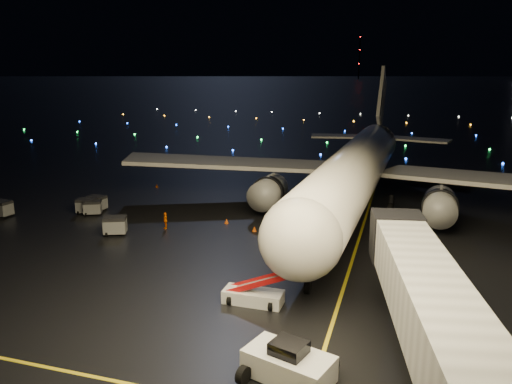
% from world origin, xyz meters
% --- Properties ---
extents(ground, '(2000.00, 2000.00, 0.00)m').
position_xyz_m(ground, '(0.00, 300.00, 0.00)').
color(ground, black).
rests_on(ground, ground).
extents(lane_centre, '(0.25, 80.00, 0.02)m').
position_xyz_m(lane_centre, '(12.00, 15.00, 0.01)').
color(lane_centre, gold).
rests_on(lane_centre, ground).
extents(lane_cross, '(60.00, 0.25, 0.02)m').
position_xyz_m(lane_cross, '(-5.00, -10.00, 0.01)').
color(lane_cross, gold).
rests_on(lane_cross, ground).
extents(airliner, '(58.96, 56.23, 16.10)m').
position_xyz_m(airliner, '(10.59, 27.88, 8.05)').
color(airliner, silver).
rests_on(airliner, ground).
extents(pushback_tug, '(5.07, 3.64, 2.17)m').
position_xyz_m(pushback_tug, '(10.66, -7.20, 1.09)').
color(pushback_tug, silver).
rests_on(pushback_tug, ground).
extents(belt_loader, '(6.08, 1.69, 2.94)m').
position_xyz_m(belt_loader, '(6.30, 0.63, 1.47)').
color(belt_loader, silver).
rests_on(belt_loader, ground).
extents(crew_c, '(0.68, 1.08, 1.71)m').
position_xyz_m(crew_c, '(-7.11, 13.83, 0.86)').
color(crew_c, orange).
rests_on(crew_c, ground).
extents(safety_cone_0, '(0.58, 0.58, 0.53)m').
position_xyz_m(safety_cone_0, '(1.77, 15.60, 0.27)').
color(safety_cone_0, '#E6530B').
rests_on(safety_cone_0, ground).
extents(safety_cone_1, '(0.45, 0.45, 0.44)m').
position_xyz_m(safety_cone_1, '(4.72, 24.93, 0.22)').
color(safety_cone_1, '#E6530B').
rests_on(safety_cone_1, ground).
extents(safety_cone_2, '(0.45, 0.45, 0.51)m').
position_xyz_m(safety_cone_2, '(-1.81, 17.27, 0.26)').
color(safety_cone_2, '#E6530B').
rests_on(safety_cone_2, ground).
extents(safety_cone_3, '(0.50, 0.50, 0.48)m').
position_xyz_m(safety_cone_3, '(-16.59, 29.79, 0.24)').
color(safety_cone_3, '#E6530B').
rests_on(safety_cone_3, ground).
extents(radio_mast, '(1.80, 1.80, 64.00)m').
position_xyz_m(radio_mast, '(-60.00, 740.00, 32.00)').
color(radio_mast, black).
rests_on(radio_mast, ground).
extents(taxiway_lights, '(164.00, 92.00, 0.36)m').
position_xyz_m(taxiway_lights, '(0.00, 106.00, 0.18)').
color(taxiway_lights, black).
rests_on(taxiway_lights, ground).
extents(baggage_cart_0, '(2.53, 2.19, 1.80)m').
position_xyz_m(baggage_cart_0, '(-10.97, 10.73, 0.90)').
color(baggage_cart_0, gray).
rests_on(baggage_cart_0, ground).
extents(baggage_cart_1, '(2.19, 1.71, 1.68)m').
position_xyz_m(baggage_cart_1, '(-18.09, 16.17, 0.84)').
color(baggage_cart_1, gray).
rests_on(baggage_cart_1, ground).
extents(baggage_cart_2, '(2.01, 1.45, 1.65)m').
position_xyz_m(baggage_cart_2, '(-17.76, 17.73, 0.83)').
color(baggage_cart_2, gray).
rests_on(baggage_cart_2, ground).
extents(baggage_cart_3, '(2.23, 1.96, 1.58)m').
position_xyz_m(baggage_cart_3, '(-17.18, 16.01, 0.79)').
color(baggage_cart_3, gray).
rests_on(baggage_cart_3, ground).
extents(baggage_cart_4, '(2.21, 1.67, 1.75)m').
position_xyz_m(baggage_cart_4, '(-26.31, 12.52, 0.88)').
color(baggage_cart_4, gray).
rests_on(baggage_cart_4, ground).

